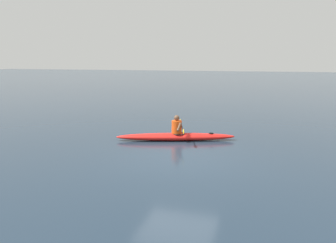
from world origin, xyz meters
name	(u,v)px	position (x,y,z in m)	size (l,w,h in m)	color
ground_plane	(178,158)	(0.00, 0.00, 0.00)	(160.00, 160.00, 0.00)	#1E2D3D
kayak	(176,137)	(0.72, -2.25, 0.15)	(4.59, 1.98, 0.29)	red
kayaker	(177,126)	(0.66, -2.27, 0.58)	(0.78, 2.28, 0.71)	#E04C14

